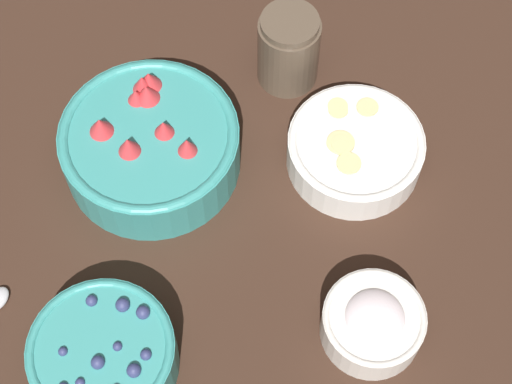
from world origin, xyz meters
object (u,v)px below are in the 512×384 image
Objects in this scene: bowl_strawberries at (150,144)px; bowl_bananas at (355,149)px; bowl_cream at (373,322)px; bowl_blueberries at (104,355)px; jar_chocolate at (288,51)px.

bowl_strawberries reaches higher than bowl_bananas.
bowl_bananas is 0.22m from bowl_cream.
bowl_strawberries is 0.33m from bowl_cream.
bowl_blueberries is 1.39× the size of bowl_cream.
bowl_strawberries is 0.25m from bowl_bananas.
bowl_bananas is at bearing -18.07° from bowl_blueberries.
bowl_blueberries is 0.38m from bowl_bananas.
bowl_cream is at bearing -148.68° from bowl_bananas.
bowl_strawberries is 1.90× the size of bowl_cream.
jar_chocolate is (0.08, 0.13, 0.02)m from bowl_bananas.
jar_chocolate is at bearing 43.19° from bowl_cream.
jar_chocolate is (0.44, 0.01, 0.01)m from bowl_blueberries.
bowl_strawberries is 1.37× the size of bowl_blueberries.
jar_chocolate is at bearing 1.96° from bowl_blueberries.
bowl_cream is 0.36m from jar_chocolate.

